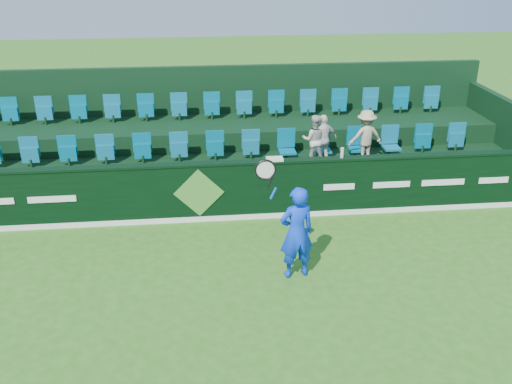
{
  "coord_description": "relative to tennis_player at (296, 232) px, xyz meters",
  "views": [
    {
      "loc": [
        0.04,
        -7.44,
        5.74
      ],
      "look_at": [
        1.13,
        2.8,
        1.15
      ],
      "focal_mm": 40.0,
      "sensor_mm": 36.0,
      "label": 1
    }
  ],
  "objects": [
    {
      "name": "seat_row_back",
      "position": [
        -1.72,
        5.8,
        0.69
      ],
      "size": [
        13.5,
        0.5,
        0.6
      ],
      "primitive_type": "cube",
      "color": "#01607D",
      "rests_on": "stand_tier_back"
    },
    {
      "name": "stand_rear",
      "position": [
        -1.72,
        5.94,
        0.31
      ],
      "size": [
        16.0,
        4.1,
        2.6
      ],
      "color": "black",
      "rests_on": "ground"
    },
    {
      "name": "sponsor_hoarding",
      "position": [
        -1.72,
        2.49,
        -0.23
      ],
      "size": [
        16.0,
        0.25,
        1.35
      ],
      "color": "black",
      "rests_on": "ground"
    },
    {
      "name": "stand_tier_front",
      "position": [
        -1.72,
        3.6,
        -0.51
      ],
      "size": [
        16.0,
        2.0,
        0.8
      ],
      "primitive_type": "cube",
      "color": "black",
      "rests_on": "ground"
    },
    {
      "name": "spectator_right",
      "position": [
        2.28,
        3.62,
        0.53
      ],
      "size": [
        0.88,
        0.57,
        1.28
      ],
      "primitive_type": "imported",
      "rotation": [
        0.0,
        0.0,
        3.26
      ],
      "color": "tan",
      "rests_on": "stand_tier_front"
    },
    {
      "name": "spectator_middle",
      "position": [
        1.26,
        3.62,
        0.49
      ],
      "size": [
        0.76,
        0.51,
        1.2
      ],
      "primitive_type": "imported",
      "rotation": [
        0.0,
        0.0,
        3.48
      ],
      "color": "white",
      "rests_on": "stand_tier_front"
    },
    {
      "name": "ground",
      "position": [
        -1.72,
        -1.5,
        -0.91
      ],
      "size": [
        60.0,
        60.0,
        0.0
      ],
      "primitive_type": "plane",
      "color": "#2E6818",
      "rests_on": "ground"
    },
    {
      "name": "stand_tier_back",
      "position": [
        -1.72,
        5.5,
        -0.26
      ],
      "size": [
        16.0,
        1.8,
        1.3
      ],
      "primitive_type": "cube",
      "color": "black",
      "rests_on": "ground"
    },
    {
      "name": "towel",
      "position": [
        -0.06,
        2.5,
        0.47
      ],
      "size": [
        0.36,
        0.23,
        0.05
      ],
      "primitive_type": "cube",
      "color": "white",
      "rests_on": "sponsor_hoarding"
    },
    {
      "name": "drinks_bottle",
      "position": [
        1.43,
        2.5,
        0.56
      ],
      "size": [
        0.07,
        0.07,
        0.23
      ],
      "primitive_type": "cylinder",
      "color": "silver",
      "rests_on": "sponsor_hoarding"
    },
    {
      "name": "seat_row_front",
      "position": [
        -1.72,
        4.0,
        0.19
      ],
      "size": [
        13.5,
        0.5,
        0.6
      ],
      "primitive_type": "cube",
      "color": "#01607D",
      "rests_on": "stand_tier_front"
    },
    {
      "name": "spectator_left",
      "position": [
        1.04,
        3.62,
        0.49
      ],
      "size": [
        0.65,
        0.55,
        1.2
      ],
      "primitive_type": "imported",
      "rotation": [
        0.0,
        0.0,
        2.97
      ],
      "color": "beige",
      "rests_on": "stand_tier_front"
    },
    {
      "name": "tennis_player",
      "position": [
        0.0,
        0.0,
        0.0
      ],
      "size": [
        1.2,
        0.56,
        2.43
      ],
      "color": "#0E39EE",
      "rests_on": "ground"
    }
  ]
}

